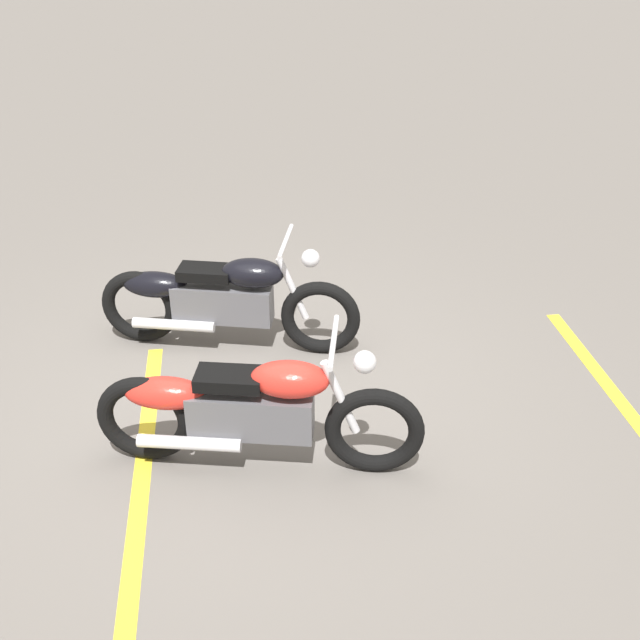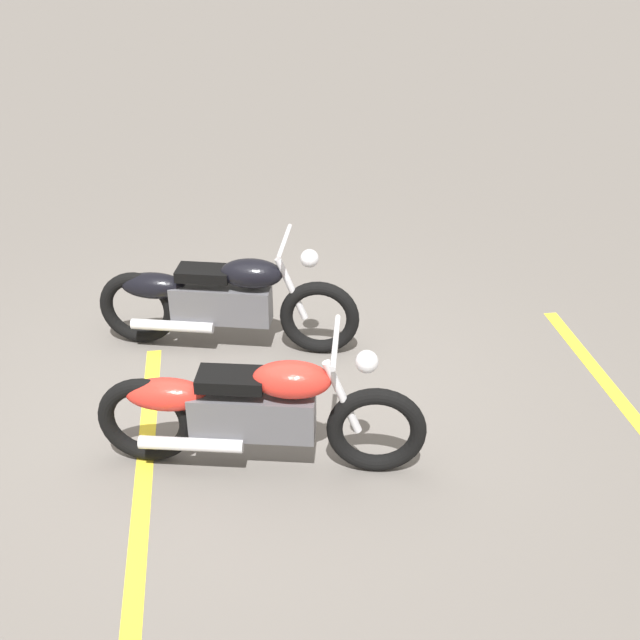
{
  "view_description": "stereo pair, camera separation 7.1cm",
  "coord_description": "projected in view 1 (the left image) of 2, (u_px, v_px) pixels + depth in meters",
  "views": [
    {
      "loc": [
        -0.23,
        -4.91,
        3.55
      ],
      "look_at": [
        0.56,
        0.0,
        0.65
      ],
      "focal_mm": 43.1,
      "sensor_mm": 36.0,
      "label": 1
    },
    {
      "loc": [
        -0.3,
        -4.9,
        3.55
      ],
      "look_at": [
        0.56,
        0.0,
        0.65
      ],
      "focal_mm": 43.1,
      "sensor_mm": 36.0,
      "label": 2
    }
  ],
  "objects": [
    {
      "name": "motorcycle_dark_foreground",
      "position": [
        221.0,
        299.0,
        6.44
      ],
      "size": [
        2.17,
        0.81,
        1.04
      ],
      "rotation": [
        0.0,
        0.0,
        -0.28
      ],
      "color": "black",
      "rests_on": "ground"
    },
    {
      "name": "parking_stripe_mid",
      "position": [
        635.0,
        420.0,
        5.76
      ],
      "size": [
        0.23,
        3.2,
        0.01
      ],
      "primitive_type": "cube",
      "rotation": [
        0.0,
        0.0,
        1.54
      ],
      "color": "yellow",
      "rests_on": "ground"
    },
    {
      "name": "parking_stripe_near",
      "position": [
        142.0,
        474.0,
        5.24
      ],
      "size": [
        0.23,
        3.2,
        0.01
      ],
      "primitive_type": "cube",
      "rotation": [
        0.0,
        0.0,
        1.54
      ],
      "color": "yellow",
      "rests_on": "ground"
    },
    {
      "name": "ground_plane",
      "position": [
        249.0,
        397.0,
        6.01
      ],
      "size": [
        60.0,
        60.0,
        0.0
      ],
      "primitive_type": "plane",
      "color": "#66605B"
    },
    {
      "name": "motorcycle_bright_foreground",
      "position": [
        249.0,
        409.0,
        5.11
      ],
      "size": [
        2.19,
        0.76,
        1.04
      ],
      "rotation": [
        0.0,
        0.0,
        -0.24
      ],
      "color": "black",
      "rests_on": "ground"
    }
  ]
}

